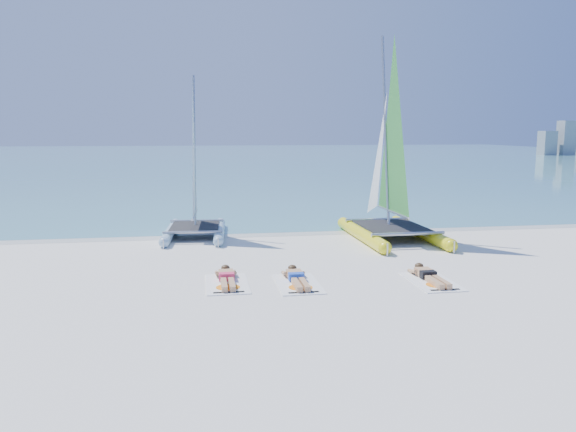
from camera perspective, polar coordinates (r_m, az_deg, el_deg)
name	(u,v)px	position (r m, az deg, el deg)	size (l,w,h in m)	color
ground	(304,271)	(14.70, 1.64, -5.57)	(140.00, 140.00, 0.00)	silver
sea	(218,157)	(77.12, -7.09, 5.97)	(140.00, 115.00, 0.01)	#69A7AF
wet_sand_strip	(276,233)	(20.00, -1.27, -1.71)	(140.00, 1.40, 0.01)	silver
catamaran_blue	(194,187)	(19.48, -9.52, 2.95)	(2.25, 4.30, 5.72)	#A1C0D4
catamaran_yellow	(387,172)	(19.42, 10.07, 4.45)	(2.55, 5.57, 7.06)	#FFF61A
towel_a	(227,284)	(13.51, -6.20, -6.86)	(1.00, 1.85, 0.02)	white
sunbather_a	(227,277)	(13.67, -6.25, -6.20)	(0.37, 1.73, 0.26)	tan
towel_b	(298,284)	(13.43, 1.01, -6.91)	(1.00, 1.85, 0.02)	white
sunbather_b	(297,277)	(13.58, 0.87, -6.25)	(0.37, 1.73, 0.26)	tan
towel_c	(432,282)	(14.06, 14.40, -6.46)	(1.00, 1.85, 0.02)	white
sunbather_c	(429,275)	(14.20, 14.11, -5.85)	(0.37, 1.73, 0.26)	tan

